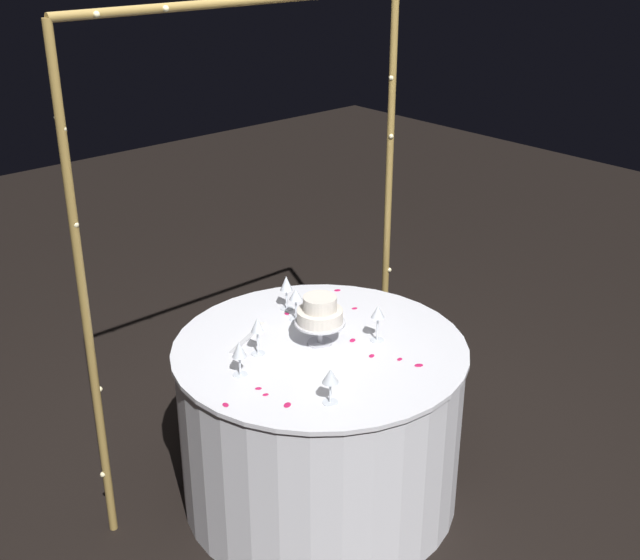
{
  "coord_description": "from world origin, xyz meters",
  "views": [
    {
      "loc": [
        -2.07,
        -2.33,
        2.51
      ],
      "look_at": [
        0.0,
        0.0,
        1.1
      ],
      "focal_mm": 45.95,
      "sensor_mm": 36.0,
      "label": 1
    }
  ],
  "objects_px": {
    "decorative_arch": "(255,189)",
    "main_table": "(320,422)",
    "wine_glass_2": "(378,314)",
    "wine_glass_4": "(286,285)",
    "cake_knife": "(250,336)",
    "wine_glass_3": "(296,296)",
    "wine_glass_5": "(330,378)",
    "tiered_cake": "(320,313)",
    "wine_glass_1": "(257,327)",
    "wine_glass_0": "(239,351)"
  },
  "relations": [
    {
      "from": "wine_glass_1",
      "to": "wine_glass_0",
      "type": "bearing_deg",
      "value": -151.23
    },
    {
      "from": "tiered_cake",
      "to": "wine_glass_2",
      "type": "xyz_separation_m",
      "value": [
        0.21,
        -0.15,
        -0.02
      ]
    },
    {
      "from": "wine_glass_3",
      "to": "wine_glass_2",
      "type": "bearing_deg",
      "value": -71.01
    },
    {
      "from": "wine_glass_3",
      "to": "wine_glass_4",
      "type": "relative_size",
      "value": 0.91
    },
    {
      "from": "wine_glass_4",
      "to": "cake_knife",
      "type": "distance_m",
      "value": 0.34
    },
    {
      "from": "main_table",
      "to": "cake_knife",
      "type": "bearing_deg",
      "value": 123.07
    },
    {
      "from": "wine_glass_0",
      "to": "wine_glass_1",
      "type": "bearing_deg",
      "value": 28.77
    },
    {
      "from": "wine_glass_2",
      "to": "wine_glass_4",
      "type": "relative_size",
      "value": 1.0
    },
    {
      "from": "wine_glass_1",
      "to": "wine_glass_3",
      "type": "height_order",
      "value": "wine_glass_1"
    },
    {
      "from": "wine_glass_2",
      "to": "wine_glass_3",
      "type": "bearing_deg",
      "value": 108.99
    },
    {
      "from": "tiered_cake",
      "to": "wine_glass_3",
      "type": "height_order",
      "value": "tiered_cake"
    },
    {
      "from": "wine_glass_2",
      "to": "wine_glass_4",
      "type": "bearing_deg",
      "value": 100.8
    },
    {
      "from": "wine_glass_0",
      "to": "wine_glass_4",
      "type": "height_order",
      "value": "wine_glass_4"
    },
    {
      "from": "main_table",
      "to": "wine_glass_0",
      "type": "distance_m",
      "value": 0.65
    },
    {
      "from": "wine_glass_1",
      "to": "wine_glass_5",
      "type": "height_order",
      "value": "wine_glass_1"
    },
    {
      "from": "wine_glass_4",
      "to": "tiered_cake",
      "type": "bearing_deg",
      "value": -106.86
    },
    {
      "from": "wine_glass_4",
      "to": "cake_knife",
      "type": "xyz_separation_m",
      "value": [
        -0.3,
        -0.11,
        -0.12
      ]
    },
    {
      "from": "wine_glass_0",
      "to": "decorative_arch",
      "type": "bearing_deg",
      "value": 44.32
    },
    {
      "from": "decorative_arch",
      "to": "cake_knife",
      "type": "height_order",
      "value": "decorative_arch"
    },
    {
      "from": "wine_glass_5",
      "to": "wine_glass_4",
      "type": "bearing_deg",
      "value": 61.95
    },
    {
      "from": "decorative_arch",
      "to": "wine_glass_0",
      "type": "bearing_deg",
      "value": -135.68
    },
    {
      "from": "tiered_cake",
      "to": "wine_glass_1",
      "type": "xyz_separation_m",
      "value": [
        -0.26,
        0.1,
        -0.02
      ]
    },
    {
      "from": "tiered_cake",
      "to": "wine_glass_5",
      "type": "relative_size",
      "value": 1.52
    },
    {
      "from": "wine_glass_1",
      "to": "cake_knife",
      "type": "bearing_deg",
      "value": 66.03
    },
    {
      "from": "main_table",
      "to": "wine_glass_2",
      "type": "xyz_separation_m",
      "value": [
        0.22,
        -0.13,
        0.52
      ]
    },
    {
      "from": "tiered_cake",
      "to": "cake_knife",
      "type": "relative_size",
      "value": 0.81
    },
    {
      "from": "tiered_cake",
      "to": "wine_glass_1",
      "type": "relative_size",
      "value": 1.31
    },
    {
      "from": "wine_glass_2",
      "to": "wine_glass_0",
      "type": "bearing_deg",
      "value": 165.45
    },
    {
      "from": "decorative_arch",
      "to": "tiered_cake",
      "type": "relative_size",
      "value": 9.77
    },
    {
      "from": "decorative_arch",
      "to": "wine_glass_2",
      "type": "relative_size",
      "value": 12.89
    },
    {
      "from": "wine_glass_5",
      "to": "wine_glass_3",
      "type": "bearing_deg",
      "value": 60.38
    },
    {
      "from": "main_table",
      "to": "wine_glass_0",
      "type": "relative_size",
      "value": 8.33
    },
    {
      "from": "wine_glass_5",
      "to": "wine_glass_0",
      "type": "bearing_deg",
      "value": 108.89
    },
    {
      "from": "wine_glass_0",
      "to": "wine_glass_2",
      "type": "relative_size",
      "value": 0.91
    },
    {
      "from": "wine_glass_0",
      "to": "wine_glass_1",
      "type": "xyz_separation_m",
      "value": [
        0.16,
        0.09,
        0.02
      ]
    },
    {
      "from": "main_table",
      "to": "tiered_cake",
      "type": "xyz_separation_m",
      "value": [
        0.02,
        0.02,
        0.54
      ]
    },
    {
      "from": "wine_glass_1",
      "to": "wine_glass_4",
      "type": "xyz_separation_m",
      "value": [
        0.37,
        0.25,
        -0.0
      ]
    },
    {
      "from": "main_table",
      "to": "wine_glass_2",
      "type": "bearing_deg",
      "value": -30.37
    },
    {
      "from": "main_table",
      "to": "wine_glass_2",
      "type": "relative_size",
      "value": 7.55
    },
    {
      "from": "wine_glass_1",
      "to": "wine_glass_3",
      "type": "distance_m",
      "value": 0.36
    },
    {
      "from": "main_table",
      "to": "wine_glass_5",
      "type": "height_order",
      "value": "wine_glass_5"
    },
    {
      "from": "tiered_cake",
      "to": "decorative_arch",
      "type": "bearing_deg",
      "value": 92.12
    },
    {
      "from": "wine_glass_2",
      "to": "cake_knife",
      "type": "distance_m",
      "value": 0.58
    },
    {
      "from": "tiered_cake",
      "to": "wine_glass_4",
      "type": "relative_size",
      "value": 1.32
    },
    {
      "from": "decorative_arch",
      "to": "main_table",
      "type": "distance_m",
      "value": 1.09
    },
    {
      "from": "tiered_cake",
      "to": "wine_glass_4",
      "type": "xyz_separation_m",
      "value": [
        0.11,
        0.36,
        -0.02
      ]
    },
    {
      "from": "wine_glass_4",
      "to": "wine_glass_2",
      "type": "bearing_deg",
      "value": -79.2
    },
    {
      "from": "wine_glass_1",
      "to": "wine_glass_3",
      "type": "bearing_deg",
      "value": 23.21
    },
    {
      "from": "wine_glass_3",
      "to": "decorative_arch",
      "type": "bearing_deg",
      "value": 117.34
    },
    {
      "from": "wine_glass_5",
      "to": "tiered_cake",
      "type": "bearing_deg",
      "value": 53.13
    }
  ]
}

